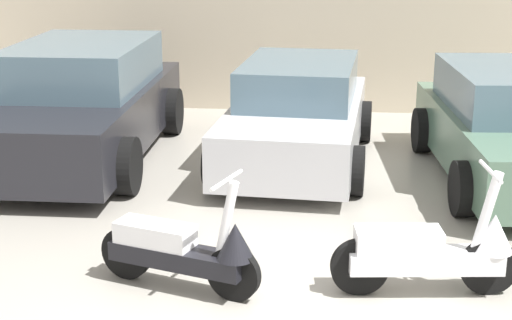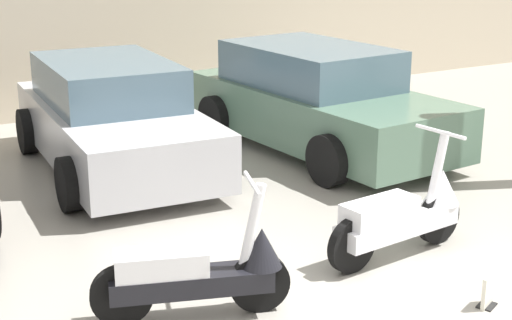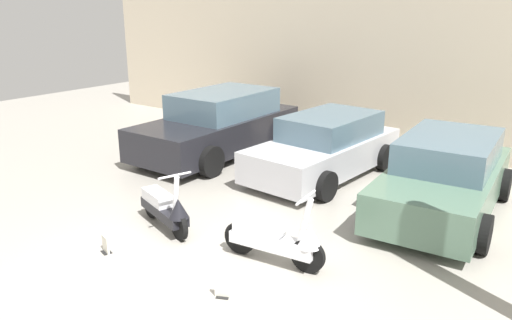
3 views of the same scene
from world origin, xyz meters
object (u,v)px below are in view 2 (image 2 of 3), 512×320
Objects in this scene: car_rear_right at (318,101)px; placard_near_right_scooter at (488,293)px; scooter_front_left at (200,271)px; car_rear_center at (113,118)px; scooter_front_right at (403,214)px.

placard_near_right_scooter is (-1.36, -4.32, -0.52)m from car_rear_right.
car_rear_center is at bearing 97.47° from scooter_front_left.
placard_near_right_scooter is (-0.07, -1.09, -0.27)m from scooter_front_right.
car_rear_center is at bearing 104.27° from placard_near_right_scooter.
scooter_front_right is 5.99× the size of placard_near_right_scooter.
car_rear_center reaches higher than scooter_front_right.
scooter_front_right is at bearing -25.91° from car_rear_right.
car_rear_right is (3.34, 3.36, 0.27)m from scooter_front_left.
car_rear_center is 2.64m from car_rear_right.
scooter_front_right is at bearing 22.14° from scooter_front_left.
scooter_front_right is 3.49m from car_rear_right.
scooter_front_left is 2.06m from scooter_front_right.
scooter_front_left is 2.22m from placard_near_right_scooter.
scooter_front_right is at bearing 23.49° from car_rear_center.
scooter_front_left is 0.93× the size of scooter_front_right.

